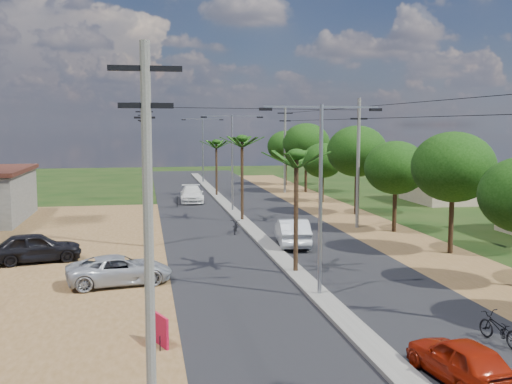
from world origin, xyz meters
The scene contains 32 objects.
ground centered at (0.00, 0.00, 0.00)m, with size 160.00×160.00×0.00m, color black.
road centered at (0.00, 15.00, 0.02)m, with size 12.00×110.00×0.04m, color black.
median centered at (0.00, 18.00, 0.09)m, with size 1.00×90.00×0.18m, color #605E56.
dirt_shoulder_east centered at (8.50, 15.00, 0.01)m, with size 5.00×90.00×0.03m, color brown.
house_east_far centered at (21.00, 28.00, 2.39)m, with size 7.60×7.50×4.60m.
tree_east_c centered at (9.70, 7.00, 4.86)m, with size 4.60×4.60×6.83m.
tree_east_d centered at (9.40, 14.00, 4.34)m, with size 4.20×4.20×6.13m.
tree_east_e centered at (9.60, 22.00, 5.09)m, with size 4.80×4.80×7.14m.
tree_east_f centered at (9.20, 30.00, 3.89)m, with size 3.80×3.80×5.52m.
tree_east_g centered at (9.80, 38.00, 5.24)m, with size 5.00×5.00×7.38m.
tree_east_h centered at (9.50, 46.00, 4.64)m, with size 4.40×4.40×6.52m.
palm_median_near centered at (0.00, 4.00, 5.54)m, with size 2.00×2.00×6.15m.
palm_median_mid centered at (0.00, 20.00, 5.90)m, with size 2.00×2.00×6.55m.
palm_median_far centered at (0.00, 36.00, 5.26)m, with size 2.00×2.00×5.85m.
streetlight_near centered at (0.00, 0.00, 4.79)m, with size 5.10×0.18×8.00m.
streetlight_mid centered at (0.00, 25.00, 4.79)m, with size 5.10×0.18×8.00m.
streetlight_far centered at (0.00, 50.00, 4.79)m, with size 5.10×0.18×8.00m.
utility_pole_w_a centered at (-7.00, -10.00, 4.76)m, with size 1.60×0.24×9.00m.
utility_pole_w_b centered at (-7.00, 12.00, 4.76)m, with size 1.60×0.24×9.00m.
utility_pole_w_c centered at (-7.00, 34.00, 4.76)m, with size 1.60×0.24×9.00m.
utility_pole_w_d centered at (-7.00, 55.00, 4.76)m, with size 1.60×0.24×9.00m.
utility_pole_e_b centered at (7.50, 16.00, 4.76)m, with size 1.60×0.24×9.00m.
utility_pole_e_c centered at (7.50, 38.00, 4.76)m, with size 1.60×0.24×9.00m.
car_red_near centered at (1.50, -8.71, 0.64)m, with size 1.51×3.75×1.28m, color maroon.
car_silver_mid centered at (1.50, 10.70, 0.81)m, with size 1.72×4.92×1.62m, color #A9ADB2.
car_white_far centered at (-2.80, 31.93, 0.74)m, with size 2.06×5.07×1.47m, color silver.
car_parked_silver centered at (-8.26, 3.66, 0.65)m, with size 2.16×4.69×1.30m, color #A9ADB2.
car_parked_dark centered at (-12.75, 8.92, 0.78)m, with size 1.85×4.60×1.57m, color black.
moto_rider_east centered at (4.28, -6.22, 0.49)m, with size 0.66×1.88×0.99m, color black.
moto_rider_west_a centered at (-1.20, 15.30, 0.48)m, with size 0.63×1.82×0.96m, color black.
moto_rider_west_b centered at (-4.30, 29.05, 0.45)m, with size 0.42×1.49×0.89m, color black.
roadside_sign centered at (-6.69, -4.25, 0.53)m, with size 0.56×1.21×1.06m.
Camera 1 is at (-7.05, -23.39, 7.18)m, focal length 42.00 mm.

